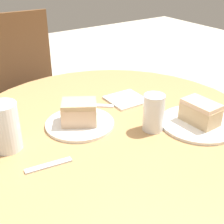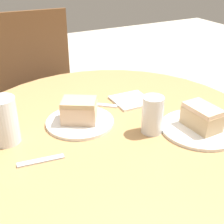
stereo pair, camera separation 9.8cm
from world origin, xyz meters
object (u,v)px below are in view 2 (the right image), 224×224
Objects in this scene: chair at (41,95)px; glass_lemonade at (152,117)px; plate_near at (80,122)px; plate_far at (200,128)px; cake_slice_far at (202,117)px; glass_water at (4,123)px; cake_slice_near at (79,110)px.

glass_lemonade is (0.10, -0.93, 0.29)m from chair.
plate_near and plate_far have the same top height.
plate_near is 1.87× the size of glass_lemonade.
cake_slice_far is 0.15m from glass_lemonade.
plate_far is 2.06× the size of cake_slice_far.
plate_near is at bearing 139.49° from glass_lemonade.
chair is at bearing 68.70° from glass_water.
glass_lemonade is at bearing -40.51° from plate_near.
cake_slice_far is at bearing -33.94° from cake_slice_near.
cake_slice_far is at bearing -24.02° from glass_lemonade.
plate_far is (0.24, -0.99, 0.24)m from chair.
plate_far is 1.77× the size of glass_water.
cake_slice_far is (0.00, 0.00, 0.04)m from plate_far.
chair reaches higher than cake_slice_far.
chair reaches higher than plate_far.
plate_near is 0.89× the size of plate_far.
plate_far is (0.31, -0.21, 0.00)m from plate_near.
chair is 0.98m from glass_lemonade.
chair is 3.80× the size of plate_far.
plate_far is 0.38m from cake_slice_near.
glass_lemonade is (0.17, -0.15, 0.01)m from cake_slice_near.
cake_slice_near is (0.00, 0.00, 0.04)m from plate_near.
plate_far is 0.58m from glass_water.
plate_far is at bearing -33.94° from plate_near.
glass_water is at bearing -107.18° from chair.
cake_slice_near reaches higher than cake_slice_far.
cake_slice_near is at bearing 146.06° from cake_slice_far.
plate_near is at bearing -0.30° from glass_water.
chair is at bearing 84.41° from plate_near.
glass_water reaches higher than cake_slice_far.
cake_slice_near is at bearing -91.47° from chair.
glass_lemonade reaches higher than plate_near.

